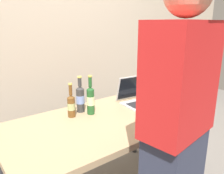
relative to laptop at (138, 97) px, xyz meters
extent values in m
cube|color=#9E8460|center=(-0.50, -0.13, -0.08)|extent=(1.53, 0.85, 0.04)
cylinder|color=#2D2D30|center=(0.20, -0.49, -0.44)|extent=(0.05, 0.05, 0.68)
cylinder|color=#2D2D30|center=(-1.20, 0.24, -0.44)|extent=(0.05, 0.05, 0.68)
cylinder|color=#2D2D30|center=(0.20, 0.24, -0.44)|extent=(0.05, 0.05, 0.68)
cube|color=#B7BABC|center=(-0.01, -0.06, -0.05)|extent=(0.37, 0.27, 0.01)
cube|color=#232326|center=(-0.01, -0.08, -0.04)|extent=(0.30, 0.17, 0.00)
cube|color=#B7BABC|center=(0.01, 0.09, 0.07)|extent=(0.35, 0.10, 0.23)
cube|color=black|center=(0.01, 0.09, 0.07)|extent=(0.32, 0.09, 0.21)
cylinder|color=brown|center=(-0.66, 0.08, 0.02)|extent=(0.06, 0.06, 0.16)
cone|color=brown|center=(-0.66, 0.08, 0.12)|extent=(0.06, 0.06, 0.02)
cylinder|color=brown|center=(-0.66, 0.08, 0.17)|extent=(0.03, 0.03, 0.08)
cylinder|color=#BFB74C|center=(-0.66, 0.08, 0.22)|extent=(0.03, 0.03, 0.01)
cylinder|color=#9CA86C|center=(-0.66, 0.08, 0.03)|extent=(0.06, 0.06, 0.06)
cylinder|color=#333333|center=(-0.55, 0.13, 0.04)|extent=(0.07, 0.07, 0.20)
cone|color=#333333|center=(-0.55, 0.13, 0.16)|extent=(0.07, 0.07, 0.02)
cylinder|color=#333333|center=(-0.55, 0.13, 0.20)|extent=(0.03, 0.03, 0.07)
cylinder|color=#BFB74C|center=(-0.55, 0.13, 0.25)|extent=(0.04, 0.04, 0.01)
cylinder|color=#738BC9|center=(-0.55, 0.13, 0.05)|extent=(0.07, 0.07, 0.07)
cylinder|color=#1E5123|center=(-0.51, 0.03, 0.05)|extent=(0.06, 0.06, 0.21)
cone|color=#1E5123|center=(-0.51, 0.03, 0.17)|extent=(0.06, 0.06, 0.02)
cylinder|color=#1E5123|center=(-0.51, 0.03, 0.22)|extent=(0.03, 0.03, 0.08)
cylinder|color=#BFB74C|center=(-0.51, 0.03, 0.27)|extent=(0.03, 0.03, 0.01)
cylinder|color=beige|center=(-0.51, 0.03, 0.06)|extent=(0.06, 0.06, 0.07)
cube|color=red|center=(-0.52, -0.82, 0.41)|extent=(0.43, 0.28, 0.56)
cube|color=tan|center=(-0.50, 0.81, 0.52)|extent=(6.00, 0.10, 2.60)
camera|label=1|loc=(-1.43, -1.47, 0.68)|focal=36.30mm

